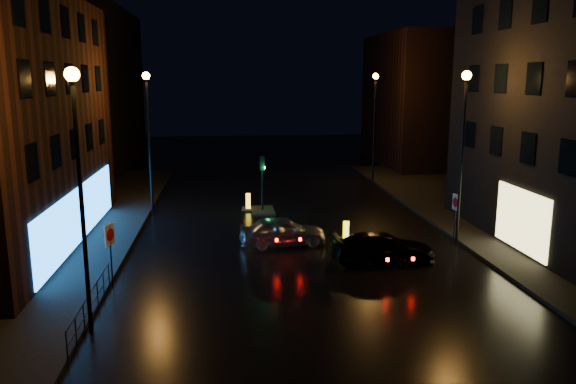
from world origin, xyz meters
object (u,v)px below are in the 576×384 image
(silver_hatchback, at_px, (283,231))
(road_sign_right, at_px, (456,206))
(bollard_near, at_px, (346,237))
(road_sign_left, at_px, (110,240))
(traffic_signal, at_px, (263,204))
(bollard_far, at_px, (248,206))
(dark_sedan, at_px, (383,248))

(silver_hatchback, bearing_deg, road_sign_right, -97.03)
(silver_hatchback, xyz_separation_m, bollard_near, (3.20, 0.23, -0.48))
(bollard_near, xyz_separation_m, road_sign_left, (-10.41, -4.97, 1.66))
(traffic_signal, height_order, bollard_far, traffic_signal)
(dark_sedan, bearing_deg, silver_hatchback, 52.06)
(bollard_near, relative_size, road_sign_right, 0.58)
(silver_hatchback, distance_m, dark_sedan, 5.17)
(silver_hatchback, height_order, road_sign_right, road_sign_right)
(road_sign_left, bearing_deg, silver_hatchback, 54.40)
(road_sign_left, bearing_deg, road_sign_right, 36.84)
(bollard_near, bearing_deg, road_sign_left, -134.70)
(traffic_signal, bearing_deg, dark_sedan, -65.40)
(road_sign_left, relative_size, road_sign_right, 1.05)
(traffic_signal, height_order, silver_hatchback, traffic_signal)
(dark_sedan, relative_size, road_sign_left, 1.82)
(dark_sedan, height_order, road_sign_left, road_sign_left)
(bollard_far, distance_m, road_sign_right, 12.83)
(silver_hatchback, distance_m, bollard_far, 7.81)
(road_sign_left, height_order, road_sign_right, road_sign_left)
(traffic_signal, height_order, dark_sedan, traffic_signal)
(dark_sedan, height_order, bollard_near, dark_sedan)
(traffic_signal, distance_m, road_sign_right, 11.81)
(bollard_far, distance_m, road_sign_left, 13.81)
(silver_hatchback, distance_m, road_sign_right, 8.66)
(traffic_signal, distance_m, dark_sedan, 11.23)
(traffic_signal, xyz_separation_m, bollard_far, (-0.85, 0.53, -0.27))
(bollard_near, xyz_separation_m, bollard_far, (-4.57, 7.44, -0.00))
(silver_hatchback, xyz_separation_m, dark_sedan, (4.16, -3.06, -0.05))
(traffic_signal, bearing_deg, bollard_near, -61.76)
(bollard_far, bearing_deg, bollard_near, -53.80)
(bollard_near, bearing_deg, silver_hatchback, -156.04)
(road_sign_right, bearing_deg, bollard_near, -12.26)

